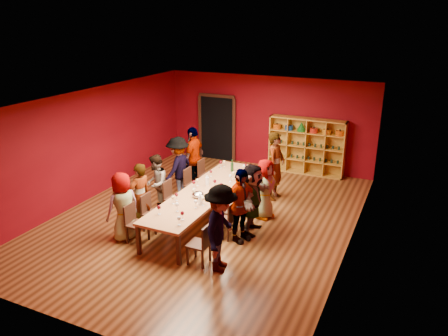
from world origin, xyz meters
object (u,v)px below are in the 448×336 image
(chair_person_right_2, at_px, (236,209))
(spittoon_bowl, at_px, (198,195))
(tasting_table, at_px, (206,192))
(person_left_3, at_px, (178,168))
(chair_person_left_1, at_px, (150,210))
(person_left_2, at_px, (156,183))
(chair_person_right_0, at_px, (202,242))
(chair_person_right_1, at_px, (227,218))
(chair_person_right_4, at_px, (267,180))
(chair_person_right_3, at_px, (250,196))
(person_right_1, at_px, (240,206))
(chair_person_left_2, at_px, (171,196))
(person_right_2, at_px, (252,199))
(person_left_0, at_px, (123,207))
(person_right_4, at_px, (276,166))
(chair_person_left_3, at_px, (191,182))
(chair_person_left_4, at_px, (205,173))
(person_left_1, at_px, (140,196))
(wine_bottle, at_px, (232,167))
(chair_person_left_0, at_px, (134,221))
(person_left_4, at_px, (194,158))
(person_right_3, at_px, (265,189))
(shelving_unit, at_px, (307,143))

(chair_person_right_2, xyz_separation_m, spittoon_bowl, (-0.88, -0.26, 0.32))
(tasting_table, relative_size, person_left_3, 2.60)
(tasting_table, xyz_separation_m, person_left_3, (-1.31, 0.90, 0.17))
(chair_person_left_1, xyz_separation_m, person_left_2, (-0.44, 0.96, 0.26))
(chair_person_right_0, relative_size, chair_person_right_1, 1.00)
(chair_person_right_4, relative_size, spittoon_bowl, 3.11)
(chair_person_right_1, bearing_deg, chair_person_right_3, 90.00)
(person_right_1, distance_m, spittoon_bowl, 1.21)
(chair_person_left_2, bearing_deg, chair_person_right_1, -17.13)
(tasting_table, relative_size, person_right_2, 2.67)
(person_left_0, relative_size, person_right_4, 0.84)
(chair_person_left_3, bearing_deg, person_right_1, -37.02)
(chair_person_left_4, xyz_separation_m, chair_person_right_4, (1.82, 0.23, 0.00))
(tasting_table, bearing_deg, spittoon_bowl, -86.33)
(person_left_1, height_order, chair_person_right_3, person_left_1)
(chair_person_right_1, relative_size, spittoon_bowl, 3.11)
(person_left_1, relative_size, wine_bottle, 4.76)
(tasting_table, height_order, spittoon_bowl, spittoon_bowl)
(chair_person_right_3, bearing_deg, chair_person_right_4, 90.00)
(chair_person_right_3, bearing_deg, tasting_table, -144.02)
(chair_person_left_0, bearing_deg, person_left_4, 95.79)
(chair_person_right_3, distance_m, wine_bottle, 1.29)
(person_right_3, bearing_deg, person_right_2, -163.75)
(person_left_0, xyz_separation_m, chair_person_right_0, (2.10, -0.21, -0.30))
(chair_person_right_0, bearing_deg, person_right_2, 76.92)
(chair_person_left_4, distance_m, chair_person_right_0, 4.07)
(chair_person_left_3, bearing_deg, chair_person_left_0, -90.00)
(person_left_1, xyz_separation_m, person_left_3, (-0.14, 2.00, 0.06))
(person_left_2, height_order, chair_person_left_4, person_left_2)
(chair_person_left_2, xyz_separation_m, person_left_3, (-0.40, 1.04, 0.37))
(chair_person_right_3, bearing_deg, chair_person_left_3, 172.57)
(chair_person_left_2, distance_m, chair_person_right_2, 1.82)
(shelving_unit, bearing_deg, chair_person_left_1, -113.07)
(person_left_1, relative_size, chair_person_right_1, 1.82)
(chair_person_left_4, height_order, chair_person_right_3, same)
(person_right_1, height_order, chair_person_right_2, person_right_1)
(chair_person_left_4, height_order, chair_person_right_2, same)
(person_left_4, distance_m, wine_bottle, 1.31)
(chair_person_right_0, relative_size, person_right_2, 0.53)
(person_left_4, height_order, person_right_4, person_right_4)
(chair_person_left_0, distance_m, person_right_3, 3.27)
(person_left_1, relative_size, chair_person_right_2, 1.82)
(person_left_3, bearing_deg, person_left_0, 5.09)
(chair_person_left_0, height_order, chair_person_right_2, same)
(chair_person_left_2, relative_size, person_right_2, 0.53)
(chair_person_left_1, height_order, person_right_2, person_right_2)
(chair_person_right_0, height_order, person_right_3, person_right_3)
(chair_person_right_1, relative_size, person_right_1, 0.52)
(shelving_unit, xyz_separation_m, spittoon_bowl, (-1.37, -4.78, -0.17))
(person_left_2, distance_m, person_right_2, 2.66)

